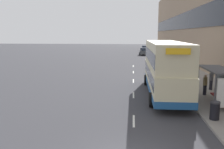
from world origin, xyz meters
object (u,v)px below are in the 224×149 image
Objects in this scene: double_decker_bus_near at (165,67)px; car_0 at (145,49)px; pedestrian_3 at (205,84)px; litter_bin at (215,110)px; bus_shelter at (221,80)px; car_1 at (144,51)px; pedestrian_at_shelter at (211,80)px; pedestrian_1 at (221,90)px.

double_decker_bus_near is 49.32m from car_0.
litter_bin is (-1.07, -5.86, -0.31)m from pedestrian_3.
bus_shelter reaches higher than pedestrian_3.
double_decker_bus_near is 6.70m from litter_bin.
car_0 is 1.08× the size of car_1.
car_1 is 2.23× the size of pedestrian_at_shelter.
car_1 reaches higher than car_0.
car_0 is at bearing 89.20° from double_decker_bus_near.
car_0 is 51.71m from pedestrian_1.
pedestrian_3 is (2.46, -49.59, 0.14)m from car_0.
pedestrian_1 is at bearing 67.25° from bus_shelter.
pedestrian_1 is at bearing -86.66° from car_0.
pedestrian_1 is at bearing -32.19° from double_decker_bus_near.
pedestrian_3 reaches higher than car_1.
car_1 is at bearing 90.08° from double_decker_bus_near.
bus_shelter is 0.37× the size of double_decker_bus_near.
car_1 is at bearing -93.81° from car_0.
pedestrian_3 is (3.15, -0.30, -1.31)m from double_decker_bus_near.
double_decker_bus_near reaches higher than litter_bin.
car_0 is (0.69, 49.29, -1.45)m from double_decker_bus_near.
car_1 is (-0.74, -11.15, 0.01)m from car_0.
car_0 is 11.17m from car_1.
pedestrian_1 reaches higher than pedestrian_at_shelter.
litter_bin is at bearing -113.00° from pedestrian_1.
car_0 is at bearing 93.34° from pedestrian_1.
pedestrian_at_shelter is at bearing 61.38° from pedestrian_3.
double_decker_bus_near is at bearing -89.92° from car_1.
litter_bin is (-1.22, -2.87, -1.21)m from bus_shelter.
litter_bin is at bearing -113.08° from bus_shelter.
bus_shelter reaches higher than car_1.
car_0 is at bearing 86.19° from car_1.
car_0 is at bearing 94.21° from pedestrian_at_shelter.
car_1 is 36.77m from pedestrian_at_shelter.
car_1 is at bearing 94.62° from bus_shelter.
car_1 is at bearing 95.30° from pedestrian_1.
double_decker_bus_near is 10.79× the size of litter_bin.
pedestrian_1 is 1.07× the size of pedestrian_3.
double_decker_bus_near reaches higher than bus_shelter.
litter_bin is at bearing -71.38° from double_decker_bus_near.
bus_shelter is 3.34m from litter_bin.
pedestrian_3 is at bearing -5.38° from double_decker_bus_near.
pedestrian_at_shelter reaches higher than litter_bin.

